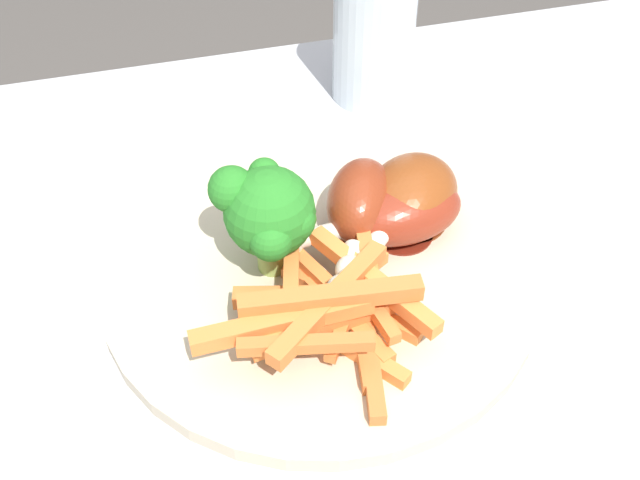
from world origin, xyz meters
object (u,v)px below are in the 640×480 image
object	(u,v)px
broccoli_floret_middle	(280,210)
dining_table	(318,409)
broccoli_floret_front	(268,213)
chicken_drumstick_near	(408,198)
chicken_drumstick_extra	(396,214)
carrot_fries_pile	(332,305)
dinner_plate	(320,268)
water_glass	(374,31)
chicken_drumstick_far	(360,206)

from	to	relation	value
broccoli_floret_middle	dining_table	bearing A→B (deg)	106.00
broccoli_floret_front	chicken_drumstick_near	bearing A→B (deg)	-170.20
chicken_drumstick_near	chicken_drumstick_extra	distance (m)	0.02
carrot_fries_pile	chicken_drumstick_extra	bearing A→B (deg)	-134.86
dining_table	dinner_plate	bearing A→B (deg)	-107.84
dining_table	water_glass	size ratio (longest dim) A/B	9.59
broccoli_floret_front	chicken_drumstick_near	distance (m)	0.11
chicken_drumstick_near	chicken_drumstick_far	bearing A→B (deg)	0.42
dining_table	chicken_drumstick_extra	xyz separation A→B (m)	(-0.07, -0.04, 0.15)
carrot_fries_pile	chicken_drumstick_extra	xyz separation A→B (m)	(-0.06, -0.06, 0.00)
broccoli_floret_front	carrot_fries_pile	distance (m)	0.07
broccoli_floret_middle	carrot_fries_pile	bearing A→B (deg)	103.31
dinner_plate	chicken_drumstick_extra	size ratio (longest dim) A/B	2.18
broccoli_floret_middle	chicken_drumstick_far	xyz separation A→B (m)	(-0.06, -0.01, -0.02)
dining_table	broccoli_floret_middle	bearing A→B (deg)	-74.00
broccoli_floret_front	broccoli_floret_middle	world-z (taller)	broccoli_floret_front
broccoli_floret_middle	water_glass	world-z (taller)	water_glass
carrot_fries_pile	water_glass	xyz separation A→B (m)	(-0.11, -0.25, 0.03)
chicken_drumstick_near	chicken_drumstick_far	size ratio (longest dim) A/B	0.97
dining_table	carrot_fries_pile	world-z (taller)	carrot_fries_pile
broccoli_floret_front	water_glass	distance (m)	0.23
chicken_drumstick_extra	water_glass	xyz separation A→B (m)	(-0.04, -0.19, 0.03)
broccoli_floret_front	water_glass	size ratio (longest dim) A/B	0.64
broccoli_floret_front	chicken_drumstick_far	xyz separation A→B (m)	(-0.07, -0.02, -0.03)
chicken_drumstick_near	broccoli_floret_front	bearing A→B (deg)	9.80
dinner_plate	chicken_drumstick_near	xyz separation A→B (m)	(-0.07, -0.02, 0.03)
dining_table	chicken_drumstick_near	xyz separation A→B (m)	(-0.08, -0.05, 0.15)
chicken_drumstick_far	broccoli_floret_middle	bearing A→B (deg)	8.20
broccoli_floret_middle	water_glass	xyz separation A→B (m)	(-0.12, -0.18, 0.01)
dining_table	carrot_fries_pile	size ratio (longest dim) A/B	7.17
dinner_plate	chicken_drumstick_near	bearing A→B (deg)	-163.09
dinner_plate	water_glass	size ratio (longest dim) A/B	2.37
broccoli_floret_middle	chicken_drumstick_far	world-z (taller)	broccoli_floret_middle
dining_table	broccoli_floret_front	world-z (taller)	broccoli_floret_front
dinner_plate	broccoli_floret_middle	world-z (taller)	broccoli_floret_middle
dinner_plate	chicken_drumstick_far	bearing A→B (deg)	-148.26
dinner_plate	chicken_drumstick_near	distance (m)	0.08
broccoli_floret_middle	chicken_drumstick_near	xyz separation A→B (m)	(-0.09, -0.01, -0.02)
broccoli_floret_middle	chicken_drumstick_far	bearing A→B (deg)	-171.80
dining_table	chicken_drumstick_far	bearing A→B (deg)	-129.87
dinner_plate	chicken_drumstick_extra	world-z (taller)	chicken_drumstick_extra
carrot_fries_pile	chicken_drumstick_near	world-z (taller)	chicken_drumstick_near
dining_table	water_glass	distance (m)	0.31
broccoli_floret_front	broccoli_floret_middle	bearing A→B (deg)	-137.20
broccoli_floret_middle	chicken_drumstick_far	distance (m)	0.06
broccoli_floret_front	dinner_plate	bearing A→B (deg)	174.09
dinner_plate	chicken_drumstick_near	size ratio (longest dim) A/B	2.46
chicken_drumstick_extra	water_glass	bearing A→B (deg)	-103.39
broccoli_floret_middle	chicken_drumstick_near	world-z (taller)	broccoli_floret_middle
chicken_drumstick_extra	chicken_drumstick_far	bearing A→B (deg)	-22.99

